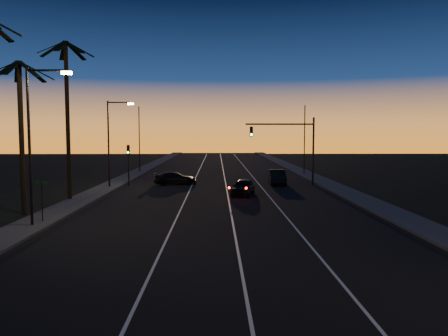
{
  "coord_description": "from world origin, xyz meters",
  "views": [
    {
      "loc": [
        -0.47,
        -4.73,
        5.36
      ],
      "look_at": [
        -0.02,
        21.31,
        3.29
      ],
      "focal_mm": 35.0,
      "sensor_mm": 36.0,
      "label": 1
    }
  ],
  "objects_px": {
    "signal_mast": "(291,139)",
    "right_car": "(277,177)",
    "lead_car": "(243,187)",
    "cross_car": "(175,178)"
  },
  "relations": [
    {
      "from": "signal_mast",
      "to": "right_car",
      "type": "relative_size",
      "value": 1.5
    },
    {
      "from": "signal_mast",
      "to": "right_car",
      "type": "height_order",
      "value": "signal_mast"
    },
    {
      "from": "lead_car",
      "to": "right_car",
      "type": "distance_m",
      "value": 8.89
    },
    {
      "from": "signal_mast",
      "to": "right_car",
      "type": "bearing_deg",
      "value": 149.7
    },
    {
      "from": "right_car",
      "to": "cross_car",
      "type": "relative_size",
      "value": 0.99
    },
    {
      "from": "right_car",
      "to": "cross_car",
      "type": "xyz_separation_m",
      "value": [
        -10.73,
        0.05,
        -0.11
      ]
    },
    {
      "from": "signal_mast",
      "to": "lead_car",
      "type": "relative_size",
      "value": 1.46
    },
    {
      "from": "cross_car",
      "to": "signal_mast",
      "type": "bearing_deg",
      "value": -3.68
    },
    {
      "from": "signal_mast",
      "to": "cross_car",
      "type": "xyz_separation_m",
      "value": [
        -11.96,
        0.77,
        -4.12
      ]
    },
    {
      "from": "right_car",
      "to": "cross_car",
      "type": "distance_m",
      "value": 10.74
    }
  ]
}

